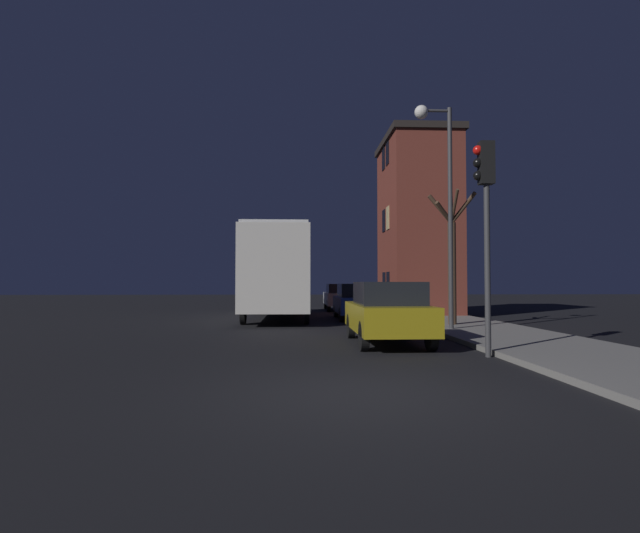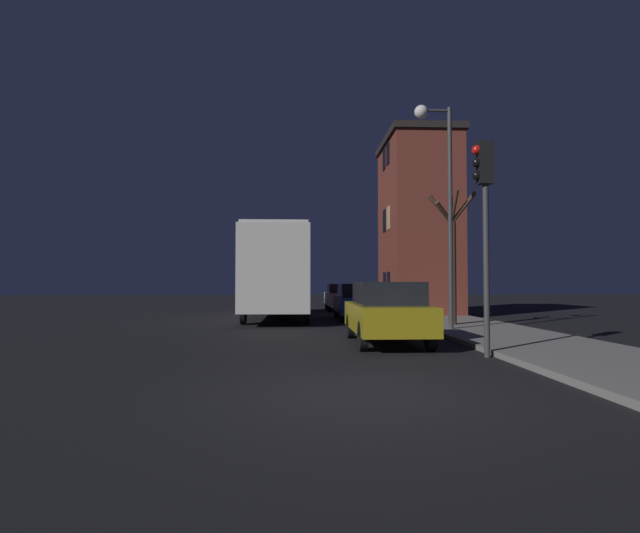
{
  "view_description": "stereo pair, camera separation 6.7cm",
  "coord_description": "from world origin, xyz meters",
  "px_view_note": "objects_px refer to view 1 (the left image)",
  "views": [
    {
      "loc": [
        -0.97,
        -7.03,
        1.53
      ],
      "look_at": [
        -0.15,
        10.32,
        2.12
      ],
      "focal_mm": 28.0,
      "sensor_mm": 36.0,
      "label": 1
    },
    {
      "loc": [
        -0.9,
        -7.04,
        1.53
      ],
      "look_at": [
        -0.15,
        10.32,
        2.12
      ],
      "focal_mm": 28.0,
      "sensor_mm": 36.0,
      "label": 2
    }
  ],
  "objects_px": {
    "traffic_light": "(485,202)",
    "bus": "(278,268)",
    "streetlamp": "(440,176)",
    "car_far_lane": "(341,296)",
    "bare_tree": "(452,256)",
    "car_near_lane": "(387,311)",
    "car_mid_lane": "(357,301)"
  },
  "relations": [
    {
      "from": "traffic_light",
      "to": "bus",
      "type": "xyz_separation_m",
      "value": [
        -4.75,
        11.58,
        -1.01
      ]
    },
    {
      "from": "streetlamp",
      "to": "traffic_light",
      "type": "xyz_separation_m",
      "value": [
        -0.53,
        -5.11,
        -1.66
      ]
    },
    {
      "from": "bus",
      "to": "car_far_lane",
      "type": "distance_m",
      "value": 7.48
    },
    {
      "from": "bus",
      "to": "streetlamp",
      "type": "bearing_deg",
      "value": -50.79
    },
    {
      "from": "bare_tree",
      "to": "bus",
      "type": "xyz_separation_m",
      "value": [
        -6.13,
        4.9,
        -0.25
      ]
    },
    {
      "from": "bare_tree",
      "to": "car_near_lane",
      "type": "xyz_separation_m",
      "value": [
        -3.04,
        -4.37,
        -1.64
      ]
    },
    {
      "from": "traffic_light",
      "to": "bus",
      "type": "height_order",
      "value": "traffic_light"
    },
    {
      "from": "bare_tree",
      "to": "car_near_lane",
      "type": "bearing_deg",
      "value": -124.82
    },
    {
      "from": "streetlamp",
      "to": "car_mid_lane",
      "type": "distance_m",
      "value": 7.36
    },
    {
      "from": "traffic_light",
      "to": "car_far_lane",
      "type": "xyz_separation_m",
      "value": [
        -1.44,
        18.13,
        -2.44
      ]
    },
    {
      "from": "streetlamp",
      "to": "traffic_light",
      "type": "bearing_deg",
      "value": -95.9
    },
    {
      "from": "bare_tree",
      "to": "bus",
      "type": "relative_size",
      "value": 0.47
    },
    {
      "from": "bare_tree",
      "to": "car_far_lane",
      "type": "distance_m",
      "value": 11.92
    },
    {
      "from": "car_near_lane",
      "to": "streetlamp",
      "type": "bearing_deg",
      "value": 52.08
    },
    {
      "from": "car_near_lane",
      "to": "car_mid_lane",
      "type": "xyz_separation_m",
      "value": [
        0.27,
        8.6,
        -0.04
      ]
    },
    {
      "from": "bus",
      "to": "traffic_light",
      "type": "bearing_deg",
      "value": -67.71
    },
    {
      "from": "traffic_light",
      "to": "bare_tree",
      "type": "distance_m",
      "value": 6.86
    },
    {
      "from": "traffic_light",
      "to": "car_near_lane",
      "type": "distance_m",
      "value": 3.72
    },
    {
      "from": "streetlamp",
      "to": "traffic_light",
      "type": "distance_m",
      "value": 5.4
    },
    {
      "from": "bare_tree",
      "to": "bus",
      "type": "distance_m",
      "value": 7.85
    },
    {
      "from": "bare_tree",
      "to": "streetlamp",
      "type": "bearing_deg",
      "value": -118.65
    },
    {
      "from": "bus",
      "to": "car_mid_lane",
      "type": "relative_size",
      "value": 2.27
    },
    {
      "from": "traffic_light",
      "to": "car_far_lane",
      "type": "relative_size",
      "value": 0.95
    },
    {
      "from": "traffic_light",
      "to": "streetlamp",
      "type": "bearing_deg",
      "value": 84.1
    },
    {
      "from": "streetlamp",
      "to": "car_mid_lane",
      "type": "bearing_deg",
      "value": 108.3
    },
    {
      "from": "traffic_light",
      "to": "car_near_lane",
      "type": "bearing_deg",
      "value": 125.65
    },
    {
      "from": "bus",
      "to": "car_mid_lane",
      "type": "bearing_deg",
      "value": -11.23
    },
    {
      "from": "traffic_light",
      "to": "car_mid_lane",
      "type": "bearing_deg",
      "value": 97.26
    },
    {
      "from": "traffic_light",
      "to": "bus",
      "type": "relative_size",
      "value": 0.46
    },
    {
      "from": "bus",
      "to": "car_far_lane",
      "type": "xyz_separation_m",
      "value": [
        3.31,
        6.56,
        -1.43
      ]
    },
    {
      "from": "bus",
      "to": "car_mid_lane",
      "type": "xyz_separation_m",
      "value": [
        3.36,
        -0.67,
        -1.44
      ]
    },
    {
      "from": "car_near_lane",
      "to": "traffic_light",
      "type": "bearing_deg",
      "value": -54.35
    }
  ]
}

